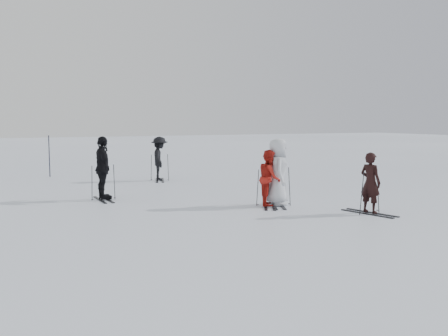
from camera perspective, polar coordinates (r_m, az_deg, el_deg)
name	(u,v)px	position (r m, az deg, el deg)	size (l,w,h in m)	color
ground	(238,204)	(15.00, 1.63, -4.14)	(120.00, 120.00, 0.00)	silver
skier_near_dark	(370,184)	(13.93, 16.38, -1.73)	(0.59, 0.39, 1.63)	black
skier_red	(270,179)	(14.57, 5.23, -1.22)	(0.79, 0.62, 1.63)	#AA1A13
skier_grey	(277,173)	(14.71, 6.13, -0.53)	(0.95, 0.62, 1.95)	silver
skier_uphill_left	(103,169)	(16.08, -13.67, -0.09)	(1.16, 0.48, 1.98)	black
skier_uphill_far	(160,159)	(20.76, -7.37, 1.02)	(1.16, 0.67, 1.79)	black
skis_near_dark	(370,191)	(13.96, 16.35, -2.57)	(0.88, 1.67, 1.22)	black
skis_red	(269,187)	(14.60, 5.22, -2.20)	(0.82, 1.54, 1.12)	black
skis_grey	(277,186)	(14.76, 6.12, -2.04)	(0.85, 1.60, 1.17)	black
skis_uphill_left	(103,182)	(16.13, -13.64, -1.56)	(0.83, 1.57, 1.14)	black
skis_uphill_far	(160,167)	(20.79, -7.36, 0.11)	(0.82, 1.54, 1.13)	black
piste_marker	(49,156)	(23.27, -19.34, 1.29)	(0.04, 0.04, 1.83)	black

